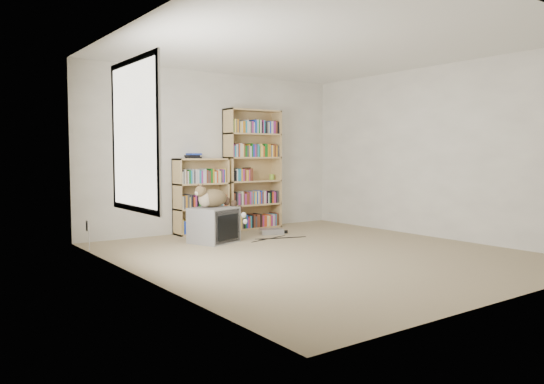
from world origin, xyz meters
TOP-DOWN VIEW (x-y plane):
  - floor at (0.00, 0.00)m, footprint 4.50×5.00m
  - wall_back at (0.00, 2.50)m, footprint 4.50×0.02m
  - wall_front at (0.00, -2.50)m, footprint 4.50×0.02m
  - wall_left at (-2.25, 0.00)m, footprint 0.02×5.00m
  - wall_right at (2.25, 0.00)m, footprint 0.02×5.00m
  - ceiling at (0.00, 0.00)m, footprint 4.50×5.00m
  - window at (-2.24, 0.20)m, footprint 0.02×1.22m
  - crt_tv at (-0.63, 1.48)m, footprint 0.70×0.66m
  - cat at (-0.55, 1.51)m, footprint 0.72×0.49m
  - bookcase_tall at (0.61, 2.36)m, footprint 0.97×0.30m
  - bookcase_short at (-0.35, 2.36)m, footprint 0.84×0.30m
  - book_stack at (-0.47, 2.38)m, footprint 0.18×0.24m
  - green_mug at (0.98, 2.34)m, footprint 0.08×0.08m
  - framed_print at (0.56, 2.44)m, footprint 0.16×0.05m
  - dvd_player at (0.48, 1.64)m, footprint 0.41×0.36m
  - wall_outlet at (-2.24, 1.82)m, footprint 0.01×0.08m
  - floor_cables at (-0.23, 1.34)m, footprint 1.20×0.70m

SIDE VIEW (x-z plane):
  - floor at x=0.00m, z-range -0.01..0.01m
  - floor_cables at x=-0.23m, z-range 0.00..0.01m
  - dvd_player at x=0.48m, z-range 0.00..0.08m
  - crt_tv at x=-0.63m, z-range 0.00..0.49m
  - wall_outlet at x=-2.24m, z-range 0.26..0.39m
  - bookcase_short at x=-0.35m, z-range -0.05..1.11m
  - cat at x=-0.55m, z-range 0.30..0.85m
  - green_mug at x=0.98m, z-range 0.79..0.88m
  - framed_print at x=0.56m, z-range 0.79..1.00m
  - bookcase_tall at x=0.61m, z-range -0.05..1.89m
  - book_stack at x=-0.47m, z-range 1.15..1.23m
  - wall_back at x=0.00m, z-range 0.00..2.50m
  - wall_front at x=0.00m, z-range 0.00..2.50m
  - wall_left at x=-2.25m, z-range 0.00..2.50m
  - wall_right at x=2.25m, z-range 0.00..2.50m
  - window at x=-2.24m, z-range 0.64..2.16m
  - ceiling at x=0.00m, z-range 2.49..2.51m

